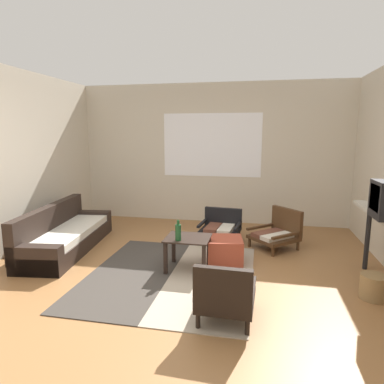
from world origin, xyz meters
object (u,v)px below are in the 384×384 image
at_px(armchair_by_window, 221,226).
at_px(armchair_striped_foreground, 225,295).
at_px(wicker_basket, 373,287).
at_px(ottoman_orange, 225,250).
at_px(glass_bottle, 178,232).
at_px(armchair_corner, 278,231).
at_px(coffee_table, 188,244).
at_px(couch, 65,235).
at_px(clay_vase, 383,197).

bearing_deg(armchair_by_window, armchair_striped_foreground, -82.32).
relative_size(armchair_by_window, wicker_basket, 2.51).
bearing_deg(ottoman_orange, glass_bottle, -136.53).
distance_m(armchair_corner, wicker_basket, 1.75).
relative_size(armchair_by_window, armchair_striped_foreground, 1.08).
xyz_separation_m(coffee_table, armchair_corner, (1.18, 1.13, -0.08)).
relative_size(couch, armchair_corner, 2.51).
distance_m(ottoman_orange, wicker_basket, 1.82).
bearing_deg(wicker_basket, couch, 169.78).
relative_size(couch, ottoman_orange, 4.54).
relative_size(armchair_striped_foreground, ottoman_orange, 1.36).
bearing_deg(ottoman_orange, couch, 179.58).
xyz_separation_m(couch, glass_bottle, (1.91, -0.53, 0.33)).
relative_size(ottoman_orange, glass_bottle, 1.81).
height_order(couch, armchair_striped_foreground, couch).
bearing_deg(ottoman_orange, armchair_corner, 45.77).
relative_size(armchair_striped_foreground, glass_bottle, 2.46).
distance_m(armchair_striped_foreground, ottoman_orange, 1.49).
distance_m(coffee_table, armchair_striped_foreground, 1.26).
bearing_deg(wicker_basket, glass_bottle, 174.40).
xyz_separation_m(armchair_striped_foreground, clay_vase, (1.67, 1.19, 0.76)).
relative_size(ottoman_orange, clay_vase, 1.46).
bearing_deg(glass_bottle, coffee_table, 56.28).
bearing_deg(armchair_corner, coffee_table, -136.35).
relative_size(coffee_table, armchair_corner, 0.67).
distance_m(glass_bottle, wicker_basket, 2.25).
distance_m(armchair_striped_foreground, armchair_corner, 2.31).
distance_m(ottoman_orange, clay_vase, 2.04).
xyz_separation_m(couch, clay_vase, (4.27, -0.31, 0.81)).
relative_size(armchair_striped_foreground, clay_vase, 1.99).
xyz_separation_m(armchair_by_window, armchair_striped_foreground, (0.32, -2.41, 0.02)).
bearing_deg(couch, clay_vase, -4.10).
height_order(couch, armchair_corner, couch).
height_order(couch, glass_bottle, glass_bottle).
xyz_separation_m(couch, armchair_striped_foreground, (2.60, -1.50, 0.05)).
xyz_separation_m(coffee_table, armchair_by_window, (0.27, 1.30, -0.10)).
height_order(armchair_striped_foreground, wicker_basket, armchair_striped_foreground).
height_order(armchair_corner, wicker_basket, armchair_corner).
xyz_separation_m(coffee_table, glass_bottle, (-0.09, -0.14, 0.20)).
xyz_separation_m(armchair_by_window, clay_vase, (1.99, -1.22, 0.78)).
bearing_deg(clay_vase, armchair_by_window, 148.58).
bearing_deg(armchair_striped_foreground, coffee_table, 118.35).
bearing_deg(coffee_table, armchair_striped_foreground, -61.65).
xyz_separation_m(armchair_corner, ottoman_orange, (-0.74, -0.76, -0.09)).
bearing_deg(coffee_table, glass_bottle, -123.72).
distance_m(armchair_striped_foreground, clay_vase, 2.19).
distance_m(coffee_table, glass_bottle, 0.26).
height_order(armchair_striped_foreground, ottoman_orange, armchair_striped_foreground).
height_order(armchair_striped_foreground, clay_vase, clay_vase).
bearing_deg(coffee_table, couch, 169.09).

